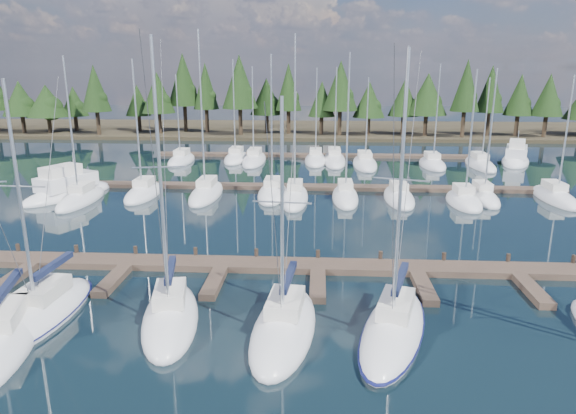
# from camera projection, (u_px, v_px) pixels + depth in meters

# --- Properties ---
(ground) EXTENTS (260.00, 260.00, 0.00)m
(ground) POSITION_uv_depth(u_px,v_px,m) (318.00, 216.00, 43.79)
(ground) COLOR black
(ground) RESTS_ON ground
(far_shore) EXTENTS (220.00, 30.00, 0.60)m
(far_shore) POSITION_uv_depth(u_px,v_px,m) (319.00, 130.00, 101.49)
(far_shore) COLOR #30291B
(far_shore) RESTS_ON ground
(main_dock) EXTENTS (44.00, 6.13, 0.90)m
(main_dock) POSITION_uv_depth(u_px,v_px,m) (318.00, 270.00, 31.56)
(main_dock) COLOR #47382C
(main_dock) RESTS_ON ground
(back_docks) EXTENTS (50.00, 21.80, 0.40)m
(back_docks) POSITION_uv_depth(u_px,v_px,m) (319.00, 169.00, 62.59)
(back_docks) COLOR #47382C
(back_docks) RESTS_ON ground
(front_sailboat_0) EXTENTS (5.10, 9.55, 13.97)m
(front_sailboat_0) POSITION_uv_depth(u_px,v_px,m) (3.00, 339.00, 23.35)
(front_sailboat_0) COLOR silver
(front_sailboat_0) RESTS_ON ground
(front_sailboat_1) EXTENTS (3.50, 8.97, 12.59)m
(front_sailboat_1) POSITION_uv_depth(u_px,v_px,m) (42.00, 313.00, 25.91)
(front_sailboat_1) COLOR silver
(front_sailboat_1) RESTS_ON ground
(front_sailboat_2) EXTENTS (4.23, 8.42, 14.39)m
(front_sailboat_2) POSITION_uv_depth(u_px,v_px,m) (171.00, 317.00, 25.43)
(front_sailboat_2) COLOR silver
(front_sailboat_2) RESTS_ON ground
(front_sailboat_3) EXTENTS (3.66, 8.92, 11.92)m
(front_sailboat_3) POSITION_uv_depth(u_px,v_px,m) (284.00, 327.00, 24.46)
(front_sailboat_3) COLOR silver
(front_sailboat_3) RESTS_ON ground
(front_sailboat_4) EXTENTS (5.32, 9.89, 13.84)m
(front_sailboat_4) POSITION_uv_depth(u_px,v_px,m) (393.00, 329.00, 24.29)
(front_sailboat_4) COLOR silver
(front_sailboat_4) RESTS_ON ground
(back_sailboat_rows) EXTENTS (47.47, 33.20, 16.38)m
(back_sailboat_rows) POSITION_uv_depth(u_px,v_px,m) (320.00, 176.00, 58.64)
(back_sailboat_rows) COLOR silver
(back_sailboat_rows) RESTS_ON ground
(motor_yacht_left) EXTENTS (7.39, 10.79, 5.16)m
(motor_yacht_left) POSITION_uv_depth(u_px,v_px,m) (67.00, 191.00, 50.23)
(motor_yacht_left) COLOR silver
(motor_yacht_left) RESTS_ON ground
(motor_yacht_right) EXTENTS (6.77, 10.65, 5.07)m
(motor_yacht_right) POSITION_uv_depth(u_px,v_px,m) (516.00, 159.00, 67.98)
(motor_yacht_right) COLOR silver
(motor_yacht_right) RESTS_ON ground
(tree_line) EXTENTS (185.16, 11.66, 14.19)m
(tree_line) POSITION_uv_depth(u_px,v_px,m) (304.00, 96.00, 90.36)
(tree_line) COLOR black
(tree_line) RESTS_ON far_shore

